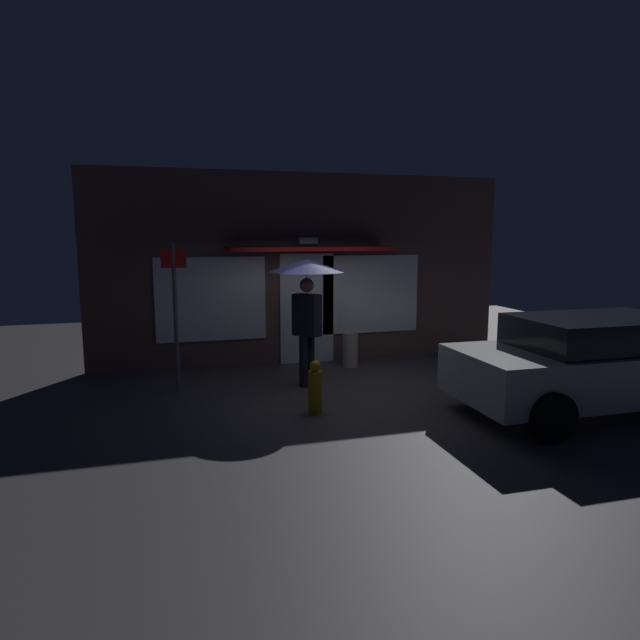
# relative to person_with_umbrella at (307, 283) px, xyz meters

# --- Properties ---
(ground_plane) EXTENTS (18.00, 18.00, 0.00)m
(ground_plane) POSITION_rel_person_with_umbrella_xyz_m (0.46, -0.47, -1.77)
(ground_plane) COLOR #423F44
(building_facade) EXTENTS (8.40, 1.00, 3.77)m
(building_facade) POSITION_rel_person_with_umbrella_xyz_m (0.46, 1.86, 0.10)
(building_facade) COLOR brown
(building_facade) RESTS_ON ground
(person_with_umbrella) EXTENTS (1.30, 1.30, 2.16)m
(person_with_umbrella) POSITION_rel_person_with_umbrella_xyz_m (0.00, 0.00, 0.00)
(person_with_umbrella) COLOR black
(person_with_umbrella) RESTS_ON ground
(parked_car) EXTENTS (4.22, 2.03, 1.40)m
(parked_car) POSITION_rel_person_with_umbrella_xyz_m (3.68, -2.54, -1.05)
(parked_car) COLOR #A5A8AD
(parked_car) RESTS_ON ground
(street_sign_post) EXTENTS (0.40, 0.07, 2.44)m
(street_sign_post) POSITION_rel_person_with_umbrella_xyz_m (-2.13, 0.31, -0.39)
(street_sign_post) COLOR #595B60
(street_sign_post) RESTS_ON ground
(sidewalk_bollard) EXTENTS (0.30, 0.30, 0.68)m
(sidewalk_bollard) POSITION_rel_person_with_umbrella_xyz_m (1.17, 1.10, -1.43)
(sidewalk_bollard) COLOR #B2A899
(sidewalk_bollard) RESTS_ON ground
(fire_hydrant) EXTENTS (0.20, 0.20, 0.78)m
(fire_hydrant) POSITION_rel_person_with_umbrella_xyz_m (-0.27, -1.46, -1.41)
(fire_hydrant) COLOR gold
(fire_hydrant) RESTS_ON ground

